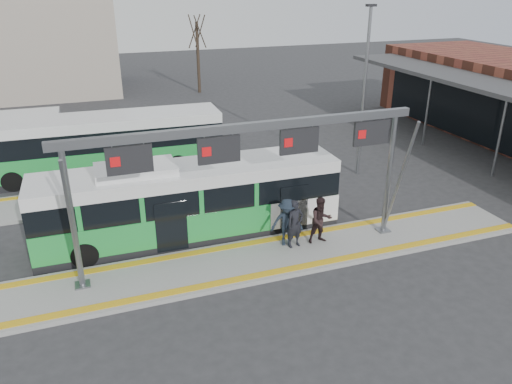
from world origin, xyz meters
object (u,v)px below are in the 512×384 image
(hero_bus, at_px, (189,202))
(passenger_a, at_px, (295,224))
(gantry, at_px, (251,152))
(passenger_b, at_px, (321,220))
(passenger_c, at_px, (287,222))

(hero_bus, relative_size, passenger_a, 6.26)
(passenger_a, bearing_deg, hero_bus, 133.04)
(gantry, height_order, passenger_b, gantry)
(hero_bus, distance_m, passenger_c, 4.08)
(passenger_a, height_order, passenger_c, passenger_a)
(gantry, xyz_separation_m, passenger_c, (1.58, 0.34, -3.18))
(passenger_a, bearing_deg, passenger_c, 125.09)
(gantry, relative_size, passenger_a, 6.68)
(gantry, height_order, passenger_a, gantry)
(hero_bus, xyz_separation_m, passenger_a, (3.58, -2.54, -0.41))
(passenger_a, relative_size, passenger_b, 1.01)
(gantry, bearing_deg, passenger_c, 12.26)
(passenger_b, distance_m, passenger_c, 1.37)
(passenger_b, bearing_deg, gantry, -177.24)
(passenger_c, bearing_deg, passenger_a, -27.07)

